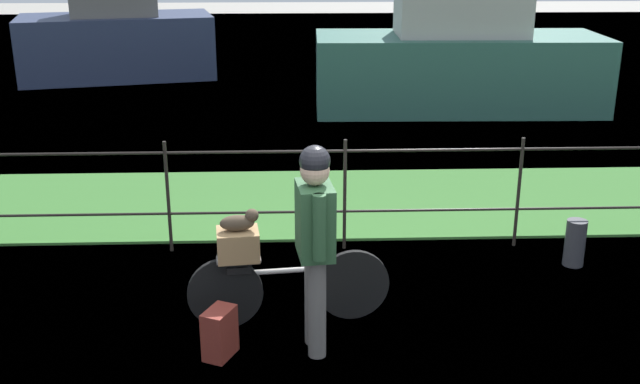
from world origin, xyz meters
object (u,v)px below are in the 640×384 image
(wooden_crate, at_px, (238,244))
(moored_boat_near, at_px, (116,32))
(cyclist_person, at_px, (315,232))
(mooring_bollard, at_px, (575,243))
(terrier_dog, at_px, (240,221))
(bicycle_main, at_px, (287,287))
(moored_boat_mid, at_px, (458,57))
(backpack_on_paving, at_px, (220,333))

(wooden_crate, relative_size, moored_boat_near, 0.08)
(wooden_crate, relative_size, cyclist_person, 0.20)
(cyclist_person, bearing_deg, moored_boat_near, 108.91)
(wooden_crate, bearing_deg, moored_boat_near, 106.71)
(mooring_bollard, bearing_deg, terrier_dog, -161.04)
(terrier_dog, bearing_deg, moored_boat_near, 106.83)
(bicycle_main, bearing_deg, moored_boat_near, 108.57)
(bicycle_main, bearing_deg, wooden_crate, -173.54)
(wooden_crate, distance_m, cyclist_person, 0.77)
(bicycle_main, xyz_separation_m, terrier_dog, (-0.37, -0.04, 0.61))
(mooring_bollard, relative_size, moored_boat_mid, 0.09)
(terrier_dog, bearing_deg, wooden_crate, -173.54)
(terrier_dog, relative_size, cyclist_person, 0.19)
(bicycle_main, relative_size, wooden_crate, 5.03)
(wooden_crate, xyz_separation_m, mooring_bollard, (3.23, 1.10, -0.51))
(cyclist_person, height_order, moored_boat_mid, moored_boat_mid)
(bicycle_main, bearing_deg, moored_boat_mid, 68.71)
(bicycle_main, xyz_separation_m, backpack_on_paving, (-0.52, -0.51, -0.13))
(cyclist_person, height_order, moored_boat_near, moored_boat_near)
(mooring_bollard, bearing_deg, moored_boat_near, 122.87)
(terrier_dog, height_order, moored_boat_mid, moored_boat_mid)
(terrier_dog, xyz_separation_m, backpack_on_paving, (-0.16, -0.47, -0.75))
(cyclist_person, bearing_deg, moored_boat_mid, 71.05)
(bicycle_main, distance_m, cyclist_person, 0.82)
(bicycle_main, distance_m, wooden_crate, 0.57)
(backpack_on_paving, xyz_separation_m, moored_boat_near, (-3.29, 11.87, 0.81))
(wooden_crate, height_order, moored_boat_mid, moored_boat_mid)
(wooden_crate, height_order, terrier_dog, terrier_dog)
(bicycle_main, xyz_separation_m, moored_boat_mid, (3.10, 7.95, 0.63))
(terrier_dog, height_order, moored_boat_near, moored_boat_near)
(bicycle_main, relative_size, moored_boat_near, 0.38)
(wooden_crate, xyz_separation_m, moored_boat_near, (-3.42, 11.41, 0.26))
(mooring_bollard, height_order, moored_boat_mid, moored_boat_mid)
(mooring_bollard, bearing_deg, wooden_crate, -161.13)
(bicycle_main, distance_m, terrier_dog, 0.72)
(bicycle_main, xyz_separation_m, mooring_bollard, (2.84, 1.06, -0.10))
(moored_boat_mid, bearing_deg, backpack_on_paving, -113.19)
(bicycle_main, bearing_deg, cyclist_person, -62.68)
(terrier_dog, bearing_deg, moored_boat_mid, 66.55)
(bicycle_main, distance_m, moored_boat_near, 12.00)
(terrier_dog, xyz_separation_m, moored_boat_mid, (3.47, 7.99, 0.01))
(cyclist_person, height_order, mooring_bollard, cyclist_person)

